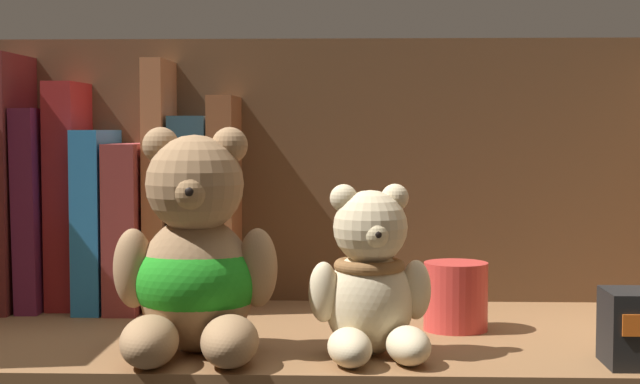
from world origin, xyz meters
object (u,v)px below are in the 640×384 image
Objects in this scene: book_5 at (134,224)px; book_7 at (193,211)px; book_2 at (44,207)px; book_8 at (226,202)px; book_1 at (12,181)px; book_4 at (102,218)px; book_6 at (162,184)px; book_3 at (71,194)px; pillar_candle at (456,296)px; teddy_bear_smaller at (371,283)px; teddy_bear_larger at (195,265)px.

book_5 is 0.86× the size of book_7.
book_8 reaches higher than book_2.
book_1 is 1.53× the size of book_5.
book_2 is 1.12× the size of book_4.
book_5 is 0.67× the size of book_6.
pillar_candle is at bearing -17.15° from book_3.
book_5 is at bearing 180.00° from book_6.
book_7 is at bearing 0.00° from book_2.
book_5 is 0.78× the size of book_8.
book_8 is (9.20, 0.00, 2.28)cm from book_5.
book_4 reaches higher than book_5.
book_2 is 0.81× the size of book_6.
pillar_candle is at bearing -14.89° from book_1.
book_1 is at bearing 180.00° from book_3.
book_6 is (11.93, 0.00, 2.36)cm from book_2.
book_6 is 1.82× the size of teddy_bear_smaller.
book_6 is at bearing 0.00° from book_5.
book_1 is at bearing 148.23° from teddy_bear_smaller.
book_3 is 1.37× the size of book_5.
book_2 is 39.18cm from teddy_bear_smaller.
book_2 is at bearing 164.00° from pillar_candle.
book_2 is at bearing 180.00° from book_5.
book_3 is 0.91× the size of book_6.
book_1 is at bearing 165.11° from pillar_candle.
book_5 is at bearing 0.00° from book_4.
teddy_bear_smaller is (17.24, -21.90, -3.71)cm from book_7.
book_4 is at bearing 0.00° from book_1.
book_4 is (9.01, 0.00, -3.64)cm from book_1.
teddy_bear_larger is (12.71, -21.47, -1.76)cm from book_4.
teddy_bear_larger is (18.60, -21.47, -2.78)cm from book_2.
book_1 is at bearing 180.00° from book_2.
book_5 is 0.91× the size of teddy_bear_larger.
teddy_bear_smaller is at bearing -51.78° from book_7.
teddy_bear_larger is at bearing -154.59° from pillar_candle.
book_2 reaches higher than book_5.
teddy_bear_smaller is (20.30, -21.90, -6.41)cm from book_6.
teddy_bear_larger reaches higher than book_4.
teddy_bear_larger is 1.33× the size of teddy_bear_smaller.
teddy_bear_smaller is at bearing -31.77° from book_1.
book_7 is at bearing 180.00° from book_8.
book_5 is (12.21, 0.00, -4.29)cm from book_1.
book_3 is 6.93cm from book_5.
book_3 is 1.66× the size of teddy_bear_smaller.
book_6 is 6.59cm from book_8.
book_1 is 9.72cm from book_4.
book_6 is at bearing 0.00° from book_1.
book_4 is at bearing 180.00° from book_7.
book_7 reaches higher than book_4.
pillar_candle is at bearing -16.00° from book_2.
book_8 reaches higher than pillar_candle.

